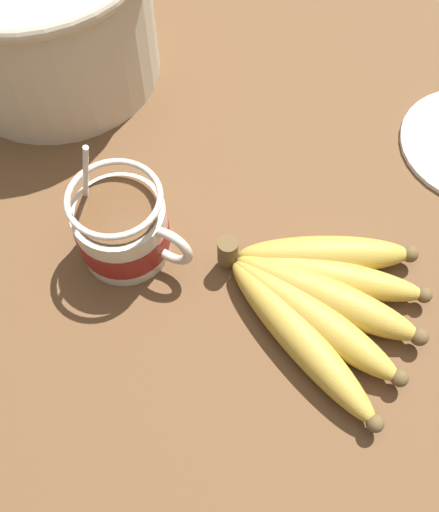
% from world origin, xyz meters
% --- Properties ---
extents(table, '(1.10, 1.10, 0.03)m').
position_xyz_m(table, '(0.00, 0.00, 0.02)').
color(table, brown).
rests_on(table, ground).
extents(coffee_mug, '(0.13, 0.09, 0.15)m').
position_xyz_m(coffee_mug, '(-0.06, -0.01, 0.07)').
color(coffee_mug, beige).
rests_on(coffee_mug, table).
extents(banana_bunch, '(0.21, 0.20, 0.04)m').
position_xyz_m(banana_bunch, '(0.14, 0.02, 0.05)').
color(banana_bunch, brown).
rests_on(banana_bunch, table).
extents(woven_basket, '(0.26, 0.26, 0.16)m').
position_xyz_m(woven_basket, '(-0.27, 0.17, 0.12)').
color(woven_basket, beige).
rests_on(woven_basket, table).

